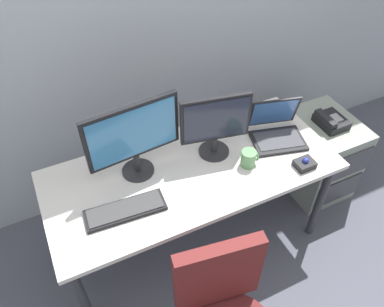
% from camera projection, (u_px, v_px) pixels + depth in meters
% --- Properties ---
extents(ground_plane, '(8.00, 8.00, 0.00)m').
position_uv_depth(ground_plane, '(192.00, 238.00, 2.66)').
color(ground_plane, '#4A4B57').
extents(back_wall, '(6.00, 0.10, 2.80)m').
position_uv_depth(back_wall, '(137.00, 0.00, 2.14)').
color(back_wall, '#9AA1AA').
rests_on(back_wall, ground).
extents(desk, '(1.66, 0.73, 0.71)m').
position_uv_depth(desk, '(192.00, 177.00, 2.21)').
color(desk, silver).
rests_on(desk, ground).
extents(file_cabinet, '(0.42, 0.53, 0.61)m').
position_uv_depth(file_cabinet, '(318.00, 155.00, 2.81)').
color(file_cabinet, gray).
rests_on(file_cabinet, ground).
extents(desk_phone, '(0.17, 0.20, 0.09)m').
position_uv_depth(desk_phone, '(331.00, 121.00, 2.56)').
color(desk_phone, black).
rests_on(desk_phone, file_cabinet).
extents(monitor_main, '(0.52, 0.18, 0.45)m').
position_uv_depth(monitor_main, '(133.00, 136.00, 1.96)').
color(monitor_main, '#262628').
rests_on(monitor_main, desk).
extents(monitor_side, '(0.39, 0.18, 0.39)m').
position_uv_depth(monitor_side, '(215.00, 124.00, 2.11)').
color(monitor_side, '#262628').
rests_on(monitor_side, desk).
extents(keyboard, '(0.42, 0.16, 0.03)m').
position_uv_depth(keyboard, '(125.00, 210.00, 1.94)').
color(keyboard, black).
rests_on(keyboard, desk).
extents(laptop, '(0.37, 0.35, 0.24)m').
position_uv_depth(laptop, '(276.00, 130.00, 2.32)').
color(laptop, black).
rests_on(laptop, desk).
extents(trackball_mouse, '(0.11, 0.09, 0.07)m').
position_uv_depth(trackball_mouse, '(305.00, 164.00, 2.16)').
color(trackball_mouse, black).
rests_on(trackball_mouse, desk).
extents(coffee_mug, '(0.10, 0.09, 0.10)m').
position_uv_depth(coffee_mug, '(249.00, 158.00, 2.15)').
color(coffee_mug, '#528451').
rests_on(coffee_mug, desk).
extents(cell_phone, '(0.14, 0.15, 0.01)m').
position_uv_depth(cell_phone, '(237.00, 122.00, 2.45)').
color(cell_phone, black).
rests_on(cell_phone, desk).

